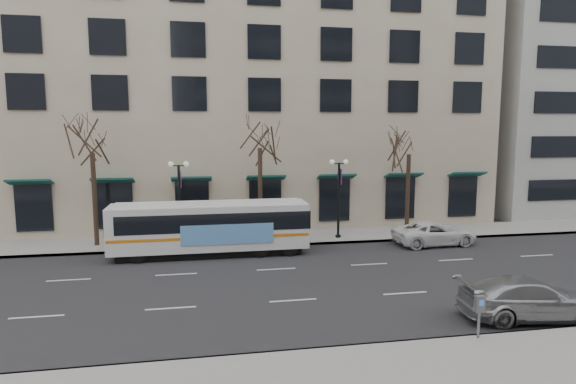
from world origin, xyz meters
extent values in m
plane|color=black|center=(0.00, 0.00, 0.00)|extent=(160.00, 160.00, 0.00)
cube|color=gray|center=(5.00, 9.00, 0.07)|extent=(80.00, 4.00, 0.15)
cube|color=tan|center=(-2.00, 21.00, 12.00)|extent=(40.00, 20.00, 24.00)
cube|color=#999993|center=(32.00, 21.00, 17.50)|extent=(25.00, 20.00, 35.00)
cylinder|color=black|center=(-10.00, 8.80, 2.87)|extent=(0.28, 0.28, 5.74)
cylinder|color=black|center=(0.00, 8.80, 2.97)|extent=(0.28, 0.28, 5.95)
cylinder|color=black|center=(10.00, 8.80, 2.73)|extent=(0.28, 0.28, 5.46)
cylinder|color=black|center=(-5.00, 8.20, 2.50)|extent=(0.16, 0.16, 5.00)
cylinder|color=black|center=(-5.00, 8.20, 0.15)|extent=(0.36, 0.36, 0.30)
cube|color=black|center=(-5.00, 8.20, 4.95)|extent=(0.90, 0.06, 0.06)
sphere|color=silver|center=(-5.45, 8.20, 5.05)|extent=(0.32, 0.32, 0.32)
sphere|color=silver|center=(-4.55, 8.20, 5.05)|extent=(0.32, 0.32, 0.32)
cube|color=#5F1D6F|center=(-4.88, 8.20, 4.10)|extent=(0.04, 0.45, 1.00)
cylinder|color=black|center=(5.00, 8.20, 2.50)|extent=(0.16, 0.16, 5.00)
cylinder|color=black|center=(5.00, 8.20, 0.15)|extent=(0.36, 0.36, 0.30)
cube|color=black|center=(5.00, 8.20, 4.95)|extent=(0.90, 0.06, 0.06)
sphere|color=silver|center=(4.55, 8.20, 5.05)|extent=(0.32, 0.32, 0.32)
sphere|color=silver|center=(5.45, 8.20, 5.05)|extent=(0.32, 0.32, 0.32)
cube|color=#5F1D6F|center=(5.12, 8.20, 4.10)|extent=(0.04, 0.45, 1.00)
cube|color=silver|center=(-3.24, 5.80, 1.68)|extent=(11.04, 2.41, 2.53)
cube|color=black|center=(-3.24, 5.80, 0.25)|extent=(10.15, 2.12, 0.41)
cube|color=black|center=(-2.97, 5.80, 2.07)|extent=(10.60, 2.45, 1.01)
cube|color=orange|center=(-3.24, 5.80, 1.24)|extent=(10.93, 2.44, 0.17)
cube|color=#5C98DF|center=(-2.32, 4.58, 1.43)|extent=(5.06, 0.06, 1.10)
cube|color=silver|center=(-3.24, 5.80, 2.97)|extent=(10.49, 2.17, 0.07)
cylinder|color=black|center=(-7.10, 4.74, 0.46)|extent=(0.92, 0.26, 0.92)
cylinder|color=black|center=(-7.11, 6.85, 0.46)|extent=(0.92, 0.26, 0.92)
cylinder|color=black|center=(-0.48, 4.75, 0.46)|extent=(0.92, 0.26, 0.92)
cylinder|color=black|center=(-0.49, 6.86, 0.46)|extent=(0.92, 0.26, 0.92)
cylinder|color=black|center=(1.17, 4.75, 0.46)|extent=(0.92, 0.26, 0.92)
cylinder|color=black|center=(1.17, 6.87, 0.46)|extent=(0.92, 0.26, 0.92)
imported|color=#A7AAAF|center=(8.47, -5.74, 0.77)|extent=(5.52, 2.69, 1.55)
imported|color=white|center=(10.49, 5.78, 0.71)|extent=(5.24, 2.62, 1.42)
cylinder|color=slate|center=(5.39, -7.30, 0.66)|extent=(0.09, 0.09, 1.01)
cube|color=slate|center=(5.39, -7.30, 1.33)|extent=(0.32, 0.21, 0.56)
cube|color=blue|center=(5.39, -7.40, 1.41)|extent=(0.16, 0.02, 0.20)
camera|label=1|loc=(-3.67, -21.33, 7.13)|focal=30.00mm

